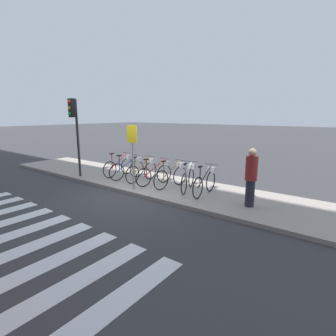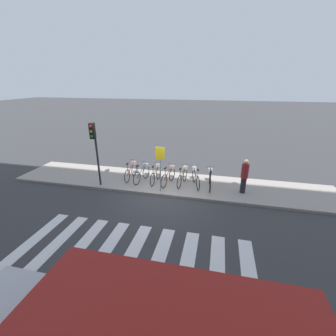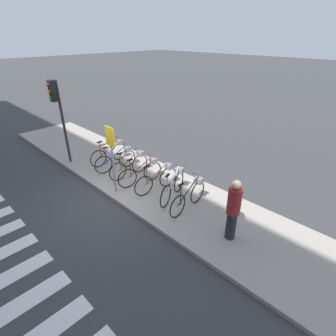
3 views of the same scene
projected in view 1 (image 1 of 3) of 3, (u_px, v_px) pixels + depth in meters
name	position (u px, v px, depth m)	size (l,w,h in m)	color
ground_plane	(131.00, 195.00, 9.06)	(120.00, 120.00, 0.00)	#38383A
sidewalk	(158.00, 185.00, 10.18)	(16.93, 2.91, 0.12)	#9E9389
parked_bicycle_0	(120.00, 165.00, 11.37)	(0.46, 1.68, 1.03)	black
parked_bicycle_1	(129.00, 168.00, 10.82)	(0.50, 1.66, 1.03)	black
parked_bicycle_2	(143.00, 170.00, 10.42)	(0.46, 1.68, 1.03)	black
parked_bicycle_3	(156.00, 173.00, 9.94)	(0.53, 1.65, 1.03)	black
parked_bicycle_4	(173.00, 175.00, 9.57)	(0.46, 1.67, 1.03)	black
parked_bicycle_5	(188.00, 177.00, 9.20)	(0.65, 1.61, 1.03)	black
parked_bicycle_6	(206.00, 181.00, 8.69)	(0.46, 1.68, 1.03)	black
pedestrian	(251.00, 176.00, 7.46)	(0.34, 0.34, 1.70)	#23232D
traffic_light	(74.00, 121.00, 10.77)	(0.24, 0.40, 3.25)	#2D2D2D
sign_post	(132.00, 146.00, 9.03)	(0.44, 0.07, 2.26)	#99999E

